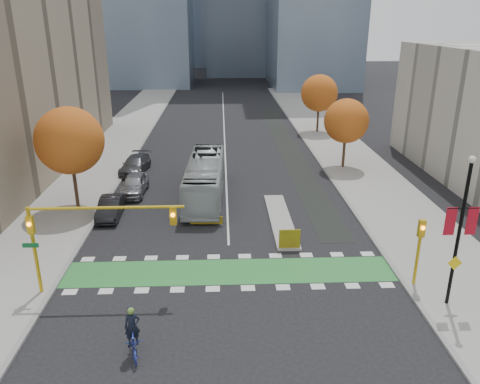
{
  "coord_description": "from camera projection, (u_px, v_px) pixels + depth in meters",
  "views": [
    {
      "loc": [
        -0.39,
        -23.36,
        14.36
      ],
      "look_at": [
        0.86,
        7.25,
        3.0
      ],
      "focal_mm": 35.0,
      "sensor_mm": 36.0,
      "label": 1
    }
  ],
  "objects": [
    {
      "name": "parked_car_b",
      "position": [
        111.0,
        207.0,
        35.94
      ],
      "size": [
        1.74,
        4.63,
        1.51
      ],
      "primitive_type": "imported",
      "rotation": [
        0.0,
        0.0,
        0.03
      ],
      "color": "black",
      "rests_on": "ground"
    },
    {
      "name": "parked_car_c",
      "position": [
        135.0,
        164.0,
        46.38
      ],
      "size": [
        2.79,
        5.69,
        1.59
      ],
      "primitive_type": "imported",
      "rotation": [
        0.0,
        0.0,
        -0.1
      ],
      "color": "#444549",
      "rests_on": "ground"
    },
    {
      "name": "curb_east",
      "position": [
        327.0,
        174.0,
        45.98
      ],
      "size": [
        0.3,
        120.0,
        0.16
      ],
      "primitive_type": "cube",
      "color": "gray",
      "rests_on": "ground"
    },
    {
      "name": "centre_line",
      "position": [
        224.0,
        130.0,
        64.36
      ],
      "size": [
        0.15,
        70.0,
        0.01
      ],
      "primitive_type": "cube",
      "color": "silver",
      "rests_on": "ground"
    },
    {
      "name": "cyclist",
      "position": [
        133.0,
        339.0,
        21.04
      ],
      "size": [
        1.27,
        2.27,
        2.48
      ],
      "rotation": [
        0.0,
        0.0,
        0.26
      ],
      "color": "navy",
      "rests_on": "ground"
    },
    {
      "name": "sidewalk_east",
      "position": [
        363.0,
        173.0,
        46.11
      ],
      "size": [
        7.0,
        120.0,
        0.15
      ],
      "primitive_type": "cube",
      "color": "gray",
      "rests_on": "ground"
    },
    {
      "name": "bike_lane_paint",
      "position": [
        288.0,
        148.0,
        55.28
      ],
      "size": [
        2.5,
        50.0,
        0.01
      ],
      "primitive_type": "cube",
      "color": "black",
      "rests_on": "ground"
    },
    {
      "name": "tree_east_far",
      "position": [
        319.0,
        93.0,
        61.14
      ],
      "size": [
        4.8,
        4.8,
        7.65
      ],
      "color": "#332114",
      "rests_on": "ground"
    },
    {
      "name": "banner_lamppost",
      "position": [
        460.0,
        226.0,
        23.38
      ],
      "size": [
        1.65,
        0.36,
        8.28
      ],
      "color": "black",
      "rests_on": "ground"
    },
    {
      "name": "traffic_signal_east",
      "position": [
        420.0,
        243.0,
        25.86
      ],
      "size": [
        0.35,
        0.43,
        4.1
      ],
      "color": "#BF9914",
      "rests_on": "ground"
    },
    {
      "name": "curb_west",
      "position": [
        123.0,
        176.0,
        45.22
      ],
      "size": [
        0.3,
        120.0,
        0.16
      ],
      "primitive_type": "cube",
      "color": "gray",
      "rests_on": "ground"
    },
    {
      "name": "ground",
      "position": [
        230.0,
        285.0,
        26.89
      ],
      "size": [
        300.0,
        300.0,
        0.0
      ],
      "primitive_type": "plane",
      "color": "black",
      "rests_on": "ground"
    },
    {
      "name": "median_island",
      "position": [
        280.0,
        219.0,
        35.44
      ],
      "size": [
        1.6,
        10.0,
        0.16
      ],
      "primitive_type": "cube",
      "color": "gray",
      "rests_on": "ground"
    },
    {
      "name": "tree_east_near",
      "position": [
        346.0,
        121.0,
        46.26
      ],
      "size": [
        4.4,
        4.4,
        7.08
      ],
      "color": "#332114",
      "rests_on": "ground"
    },
    {
      "name": "bus",
      "position": [
        205.0,
        178.0,
        39.49
      ],
      "size": [
        3.36,
        12.4,
        3.42
      ],
      "primitive_type": "imported",
      "rotation": [
        0.0,
        0.0,
        -0.04
      ],
      "color": "#ABB1B3",
      "rests_on": "ground"
    },
    {
      "name": "parked_car_a",
      "position": [
        134.0,
        184.0,
        40.62
      ],
      "size": [
        2.15,
        5.04,
        1.7
      ],
      "primitive_type": "imported",
      "rotation": [
        0.0,
        0.0,
        -0.03
      ],
      "color": "gray",
      "rests_on": "ground"
    },
    {
      "name": "tree_west",
      "position": [
        70.0,
        141.0,
        35.72
      ],
      "size": [
        5.2,
        5.2,
        8.22
      ],
      "color": "#332114",
      "rests_on": "ground"
    },
    {
      "name": "bike_crossing",
      "position": [
        230.0,
        271.0,
        28.29
      ],
      "size": [
        20.0,
        3.0,
        0.01
      ],
      "primitive_type": "cube",
      "color": "#298034",
      "rests_on": "ground"
    },
    {
      "name": "sidewalk_west",
      "position": [
        86.0,
        177.0,
        45.08
      ],
      "size": [
        7.0,
        120.0,
        0.15
      ],
      "primitive_type": "cube",
      "color": "gray",
      "rests_on": "ground"
    },
    {
      "name": "traffic_signal_west",
      "position": [
        80.0,
        227.0,
        24.7
      ],
      "size": [
        8.53,
        0.56,
        5.2
      ],
      "color": "#BF9914",
      "rests_on": "ground"
    },
    {
      "name": "hazard_board",
      "position": [
        290.0,
        239.0,
        30.7
      ],
      "size": [
        1.4,
        0.12,
        1.3
      ],
      "primitive_type": "cube",
      "color": "yellow",
      "rests_on": "median_island"
    }
  ]
}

